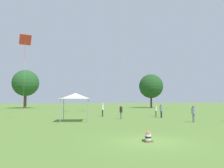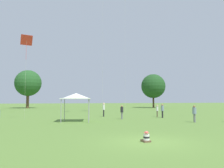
% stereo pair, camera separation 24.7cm
% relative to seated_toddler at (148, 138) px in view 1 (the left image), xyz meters
% --- Properties ---
extents(ground_plane, '(300.00, 300.00, 0.00)m').
position_rel_seated_toddler_xyz_m(ground_plane, '(0.14, 0.09, -0.23)').
color(ground_plane, '#567A33').
extents(seated_toddler, '(0.42, 0.51, 0.57)m').
position_rel_seated_toddler_xyz_m(seated_toddler, '(0.00, 0.00, 0.00)').
color(seated_toddler, brown).
rests_on(seated_toddler, ground).
extents(person_standing_1, '(0.39, 0.39, 1.69)m').
position_rel_seated_toddler_xyz_m(person_standing_1, '(9.06, 7.99, 0.77)').
color(person_standing_1, slate).
rests_on(person_standing_1, ground).
extents(person_standing_2, '(0.43, 0.43, 1.62)m').
position_rel_seated_toddler_xyz_m(person_standing_2, '(3.31, 13.53, 0.74)').
color(person_standing_2, slate).
rests_on(person_standing_2, ground).
extents(person_standing_3, '(0.47, 0.47, 1.74)m').
position_rel_seated_toddler_xyz_m(person_standing_3, '(8.83, 13.93, 0.82)').
color(person_standing_3, black).
rests_on(person_standing_3, ground).
extents(person_standing_4, '(0.40, 0.40, 1.86)m').
position_rel_seated_toddler_xyz_m(person_standing_4, '(2.27, 18.08, 0.91)').
color(person_standing_4, black).
rests_on(person_standing_4, ground).
extents(person_standing_5, '(0.39, 0.39, 1.57)m').
position_rel_seated_toddler_xyz_m(person_standing_5, '(9.11, 15.81, 0.72)').
color(person_standing_5, brown).
rests_on(person_standing_5, ground).
extents(canopy_tent, '(3.52, 3.52, 2.95)m').
position_rel_seated_toddler_xyz_m(canopy_tent, '(-2.18, 12.32, 2.40)').
color(canopy_tent, white).
rests_on(canopy_tent, ground).
extents(kite_3, '(1.39, 1.01, 9.62)m').
position_rel_seated_toddler_xyz_m(kite_3, '(-7.51, 15.72, 8.71)').
color(kite_3, red).
rests_on(kite_3, ground).
extents(distant_tree_1, '(7.30, 7.30, 10.67)m').
position_rel_seated_toddler_xyz_m(distant_tree_1, '(-10.39, 54.56, 6.76)').
color(distant_tree_1, brown).
rests_on(distant_tree_1, ground).
extents(distant_tree_2, '(7.06, 7.06, 9.89)m').
position_rel_seated_toddler_xyz_m(distant_tree_2, '(24.76, 47.32, 6.12)').
color(distant_tree_2, '#473323').
rests_on(distant_tree_2, ground).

